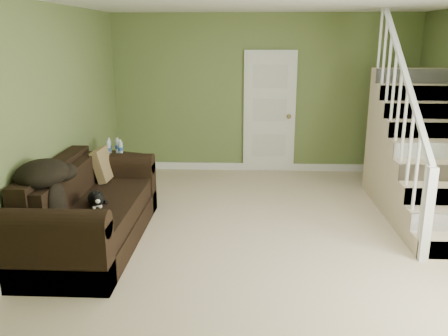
# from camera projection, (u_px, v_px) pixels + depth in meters

# --- Properties ---
(floor) EXTENTS (5.00, 5.50, 0.01)m
(floor) POSITION_uv_depth(u_px,v_px,m) (269.00, 233.00, 5.57)
(floor) COLOR #CCB193
(floor) RESTS_ON ground
(wall_back) EXTENTS (5.00, 0.04, 2.60)m
(wall_back) POSITION_uv_depth(u_px,v_px,m) (264.00, 94.00, 7.86)
(wall_back) COLOR olive
(wall_back) RESTS_ON floor
(wall_front) EXTENTS (5.00, 0.04, 2.60)m
(wall_front) POSITION_uv_depth(u_px,v_px,m) (297.00, 215.00, 2.57)
(wall_front) COLOR olive
(wall_front) RESTS_ON floor
(wall_left) EXTENTS (0.04, 5.50, 2.60)m
(wall_left) POSITION_uv_depth(u_px,v_px,m) (50.00, 122.00, 5.33)
(wall_left) COLOR olive
(wall_left) RESTS_ON floor
(baseboard_back) EXTENTS (5.00, 0.04, 0.12)m
(baseboard_back) POSITION_uv_depth(u_px,v_px,m) (262.00, 167.00, 8.17)
(baseboard_back) COLOR white
(baseboard_back) RESTS_ON floor
(baseboard_left) EXTENTS (0.04, 5.50, 0.12)m
(baseboard_left) POSITION_uv_depth(u_px,v_px,m) (62.00, 225.00, 5.66)
(baseboard_left) COLOR white
(baseboard_left) RESTS_ON floor
(door) EXTENTS (0.86, 0.12, 2.02)m
(door) POSITION_uv_depth(u_px,v_px,m) (270.00, 112.00, 7.90)
(door) COLOR white
(door) RESTS_ON floor
(staircase) EXTENTS (1.00, 2.51, 2.82)m
(staircase) POSITION_uv_depth(u_px,v_px,m) (419.00, 162.00, 6.23)
(staircase) COLOR #CCB193
(staircase) RESTS_ON floor
(sofa) EXTENTS (0.99, 2.30, 0.91)m
(sofa) POSITION_uv_depth(u_px,v_px,m) (88.00, 214.00, 5.22)
(sofa) COLOR black
(sofa) RESTS_ON floor
(side_table) EXTENTS (0.67, 0.67, 0.86)m
(side_table) POSITION_uv_depth(u_px,v_px,m) (117.00, 176.00, 6.70)
(side_table) COLOR black
(side_table) RESTS_ON floor
(cat) EXTENTS (0.29, 0.44, 0.21)m
(cat) POSITION_uv_depth(u_px,v_px,m) (95.00, 199.00, 5.00)
(cat) COLOR black
(cat) RESTS_ON sofa
(banana) EXTENTS (0.17, 0.17, 0.05)m
(banana) POSITION_uv_depth(u_px,v_px,m) (91.00, 218.00, 4.63)
(banana) COLOR yellow
(banana) RESTS_ON sofa
(throw_pillow) EXTENTS (0.21, 0.41, 0.41)m
(throw_pillow) POSITION_uv_depth(u_px,v_px,m) (103.00, 165.00, 5.90)
(throw_pillow) COLOR #46321C
(throw_pillow) RESTS_ON sofa
(throw_blanket) EXTENTS (0.62, 0.73, 0.26)m
(throw_blanket) POSITION_uv_depth(u_px,v_px,m) (42.00, 173.00, 4.62)
(throw_blanket) COLOR black
(throw_blanket) RESTS_ON sofa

